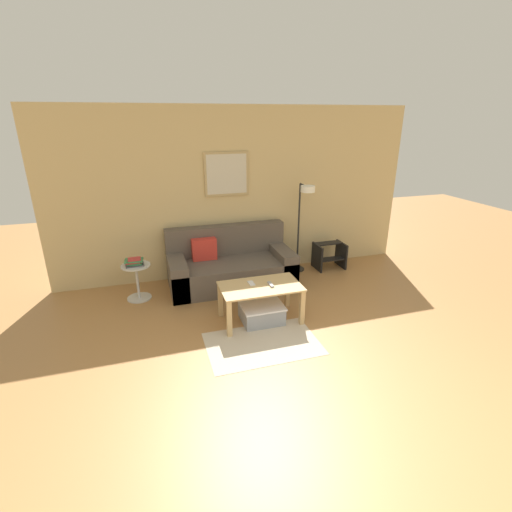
{
  "coord_description": "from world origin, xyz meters",
  "views": [
    {
      "loc": [
        -1.39,
        -1.71,
        2.39
      ],
      "look_at": [
        -0.2,
        2.17,
        0.85
      ],
      "focal_mm": 26.0,
      "sensor_mm": 36.0,
      "label": 1
    }
  ],
  "objects": [
    {
      "name": "area_rug",
      "position": [
        -0.28,
        1.64,
        0.0
      ],
      "size": [
        1.25,
        0.81,
        0.01
      ],
      "primitive_type": "cube",
      "color": "#C1B299",
      "rests_on": "ground_plane"
    },
    {
      "name": "floor_lamp",
      "position": [
        0.92,
        3.34,
        1.02
      ],
      "size": [
        0.25,
        0.5,
        1.43
      ],
      "color": "black",
      "rests_on": "ground_plane"
    },
    {
      "name": "remote_control",
      "position": [
        -0.03,
        2.12,
        0.48
      ],
      "size": [
        0.04,
        0.15,
        0.02
      ],
      "primitive_type": "cube",
      "rotation": [
        0.0,
        0.0,
        -0.01
      ],
      "color": "#99999E",
      "rests_on": "coffee_table"
    },
    {
      "name": "wall_back",
      "position": [
        -0.0,
        3.77,
        1.28
      ],
      "size": [
        5.6,
        0.09,
        2.55
      ],
      "color": "tan",
      "rests_on": "ground_plane"
    },
    {
      "name": "side_table",
      "position": [
        -1.59,
        3.2,
        0.3
      ],
      "size": [
        0.39,
        0.39,
        0.5
      ],
      "color": "silver",
      "rests_on": "ground_plane"
    },
    {
      "name": "book_stack",
      "position": [
        -1.6,
        3.19,
        0.55
      ],
      "size": [
        0.25,
        0.2,
        0.1
      ],
      "color": "#4C4C51",
      "rests_on": "side_table"
    },
    {
      "name": "cell_phone",
      "position": [
        -0.24,
        2.24,
        0.47
      ],
      "size": [
        0.07,
        0.14,
        0.01
      ],
      "primitive_type": "cube",
      "rotation": [
        0.0,
        0.0,
        0.03
      ],
      "color": "silver",
      "rests_on": "coffee_table"
    },
    {
      "name": "ground_plane",
      "position": [
        0.0,
        0.0,
        0.0
      ],
      "size": [
        16.0,
        16.0,
        0.0
      ],
      "primitive_type": "plane",
      "color": "#A87542"
    },
    {
      "name": "couch",
      "position": [
        -0.25,
        3.32,
        0.28
      ],
      "size": [
        1.82,
        0.88,
        0.84
      ],
      "color": "brown",
      "rests_on": "ground_plane"
    },
    {
      "name": "step_stool",
      "position": [
        1.47,
        3.44,
        0.23
      ],
      "size": [
        0.48,
        0.37,
        0.42
      ],
      "color": "black",
      "rests_on": "ground_plane"
    },
    {
      "name": "storage_bin",
      "position": [
        -0.14,
        2.13,
        0.12
      ],
      "size": [
        0.51,
        0.45,
        0.23
      ],
      "color": "gray",
      "rests_on": "ground_plane"
    },
    {
      "name": "coffee_table",
      "position": [
        -0.15,
        2.15,
        0.38
      ],
      "size": [
        0.98,
        0.56,
        0.47
      ],
      "color": "tan",
      "rests_on": "ground_plane"
    }
  ]
}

